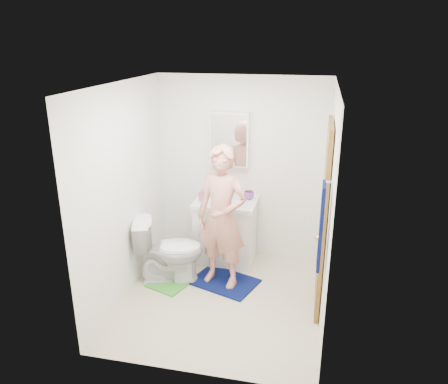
% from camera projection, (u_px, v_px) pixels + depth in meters
% --- Properties ---
extents(floor, '(2.20, 2.40, 0.02)m').
position_uv_depth(floor, '(222.00, 299.00, 5.00)').
color(floor, beige).
rests_on(floor, ground).
extents(ceiling, '(2.20, 2.40, 0.02)m').
position_uv_depth(ceiling, '(221.00, 83.00, 4.19)').
color(ceiling, white).
rests_on(ceiling, ground).
extents(wall_back, '(2.20, 0.02, 2.40)m').
position_uv_depth(wall_back, '(242.00, 169.00, 5.71)').
color(wall_back, white).
rests_on(wall_back, ground).
extents(wall_front, '(2.20, 0.02, 2.40)m').
position_uv_depth(wall_front, '(188.00, 253.00, 3.48)').
color(wall_front, white).
rests_on(wall_front, ground).
extents(wall_left, '(0.02, 2.40, 2.40)m').
position_uv_depth(wall_left, '(124.00, 193.00, 4.82)').
color(wall_left, white).
rests_on(wall_left, ground).
extents(wall_right, '(0.02, 2.40, 2.40)m').
position_uv_depth(wall_right, '(329.00, 209.00, 4.37)').
color(wall_right, white).
rests_on(wall_right, ground).
extents(vanity_cabinet, '(0.75, 0.55, 0.80)m').
position_uv_depth(vanity_cabinet, '(226.00, 233.00, 5.74)').
color(vanity_cabinet, white).
rests_on(vanity_cabinet, floor).
extents(countertop, '(0.79, 0.59, 0.05)m').
position_uv_depth(countertop, '(226.00, 202.00, 5.60)').
color(countertop, white).
rests_on(countertop, vanity_cabinet).
extents(sink_basin, '(0.40, 0.40, 0.03)m').
position_uv_depth(sink_basin, '(226.00, 201.00, 5.59)').
color(sink_basin, white).
rests_on(sink_basin, countertop).
extents(faucet, '(0.03, 0.03, 0.12)m').
position_uv_depth(faucet, '(229.00, 192.00, 5.73)').
color(faucet, silver).
rests_on(faucet, countertop).
extents(medicine_cabinet, '(0.50, 0.12, 0.70)m').
position_uv_depth(medicine_cabinet, '(229.00, 139.00, 5.54)').
color(medicine_cabinet, white).
rests_on(medicine_cabinet, wall_back).
extents(mirror_panel, '(0.46, 0.01, 0.66)m').
position_uv_depth(mirror_panel, '(229.00, 140.00, 5.48)').
color(mirror_panel, white).
rests_on(mirror_panel, wall_back).
extents(door, '(0.05, 0.80, 2.05)m').
position_uv_depth(door, '(323.00, 219.00, 4.58)').
color(door, olive).
rests_on(door, ground).
extents(door_knob, '(0.07, 0.07, 0.07)m').
position_uv_depth(door_knob, '(319.00, 238.00, 4.32)').
color(door_knob, gold).
rests_on(door_knob, door).
extents(towel, '(0.03, 0.24, 0.80)m').
position_uv_depth(towel, '(321.00, 227.00, 3.85)').
color(towel, '#08124E').
rests_on(towel, wall_right).
extents(towel_hook, '(0.06, 0.02, 0.02)m').
position_uv_depth(towel_hook, '(330.00, 182.00, 3.70)').
color(towel_hook, silver).
rests_on(towel_hook, wall_right).
extents(toilet, '(0.89, 0.65, 0.81)m').
position_uv_depth(toilet, '(169.00, 250.00, 5.26)').
color(toilet, white).
rests_on(toilet, floor).
extents(bath_mat, '(0.89, 0.76, 0.02)m').
position_uv_depth(bath_mat, '(224.00, 282.00, 5.32)').
color(bath_mat, '#08124E').
rests_on(bath_mat, floor).
extents(green_rug, '(0.53, 0.49, 0.02)m').
position_uv_depth(green_rug, '(168.00, 284.00, 5.27)').
color(green_rug, green).
rests_on(green_rug, floor).
extents(soap_dispenser, '(0.10, 0.10, 0.17)m').
position_uv_depth(soap_dispenser, '(203.00, 195.00, 5.54)').
color(soap_dispenser, '#C45B79').
rests_on(soap_dispenser, countertop).
extents(toothbrush_cup, '(0.15, 0.15, 0.10)m').
position_uv_depth(toothbrush_cup, '(249.00, 195.00, 5.62)').
color(toothbrush_cup, '#81418F').
rests_on(toothbrush_cup, countertop).
extents(man, '(0.70, 0.56, 1.70)m').
position_uv_depth(man, '(222.00, 217.00, 5.02)').
color(man, tan).
rests_on(man, bath_mat).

